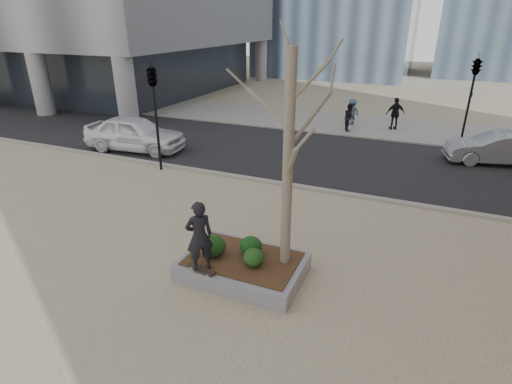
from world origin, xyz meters
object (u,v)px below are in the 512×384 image
at_px(skateboard, 201,269).
at_px(skateboarder, 199,236).
at_px(planter, 243,267).
at_px(police_car, 135,133).

relative_size(skateboard, skateboarder, 0.45).
xyz_separation_m(planter, skateboarder, (-0.70, -0.84, 1.17)).
distance_m(skateboard, skateboarder, 0.91).
height_order(planter, police_car, police_car).
height_order(planter, skateboard, skateboard).
height_order(skateboard, police_car, police_car).
distance_m(planter, police_car, 11.85).
bearing_deg(police_car, skateboarder, -140.41).
relative_size(skateboarder, police_car, 0.36).
relative_size(planter, skateboard, 3.85).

